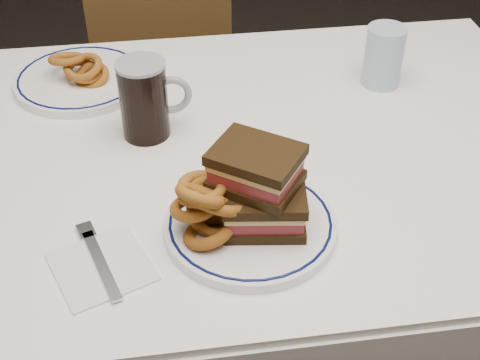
{
  "coord_description": "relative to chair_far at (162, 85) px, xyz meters",
  "views": [
    {
      "loc": [
        -0.13,
        -0.96,
        1.45
      ],
      "look_at": [
        -0.02,
        -0.22,
        0.85
      ],
      "focal_mm": 50.0,
      "sensor_mm": 36.0,
      "label": 1
    }
  ],
  "objects": [
    {
      "name": "ketchup_ramekin",
      "position": [
        0.08,
        -0.9,
        0.35
      ],
      "size": [
        0.06,
        0.06,
        0.03
      ],
      "color": "white",
      "rests_on": "main_plate"
    },
    {
      "name": "napkin_fork",
      "position": [
        -0.12,
        -1.02,
        0.31
      ],
      "size": [
        0.17,
        0.18,
        0.01
      ],
      "color": "white",
      "rests_on": "dining_table"
    },
    {
      "name": "onion_rings_far",
      "position": [
        -0.16,
        -0.51,
        0.35
      ],
      "size": [
        0.12,
        0.1,
        0.07
      ],
      "color": "#67300D",
      "rests_on": "far_plate"
    },
    {
      "name": "reuben_sandwich",
      "position": [
        0.12,
        -0.98,
        0.39
      ],
      "size": [
        0.16,
        0.15,
        0.13
      ],
      "color": "black",
      "rests_on": "main_plate"
    },
    {
      "name": "main_plate",
      "position": [
        0.11,
        -0.98,
        0.32
      ],
      "size": [
        0.26,
        0.26,
        0.02
      ],
      "color": "white",
      "rests_on": "dining_table"
    },
    {
      "name": "dining_table",
      "position": [
        0.11,
        -0.76,
        0.21
      ],
      "size": [
        1.27,
        0.87,
        0.75
      ],
      "color": "white",
      "rests_on": "floor"
    },
    {
      "name": "far_plate",
      "position": [
        -0.17,
        -0.5,
        0.32
      ],
      "size": [
        0.26,
        0.26,
        0.02
      ],
      "color": "white",
      "rests_on": "dining_table"
    },
    {
      "name": "water_glass",
      "position": [
        0.43,
        -0.58,
        0.37
      ],
      "size": [
        0.08,
        0.08,
        0.12
      ],
      "primitive_type": "cylinder",
      "color": "#A4C0D4",
      "rests_on": "dining_table"
    },
    {
      "name": "chair_far",
      "position": [
        0.0,
        0.0,
        0.0
      ],
      "size": [
        0.4,
        0.4,
        0.81
      ],
      "color": "#472F17",
      "rests_on": "floor"
    },
    {
      "name": "beer_mug",
      "position": [
        -0.04,
        -0.7,
        0.39
      ],
      "size": [
        0.13,
        0.09,
        0.15
      ],
      "color": "black",
      "rests_on": "dining_table"
    },
    {
      "name": "onion_rings_main",
      "position": [
        0.05,
        -0.98,
        0.37
      ],
      "size": [
        0.12,
        0.12,
        0.14
      ],
      "color": "#67300D",
      "rests_on": "main_plate"
    }
  ]
}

